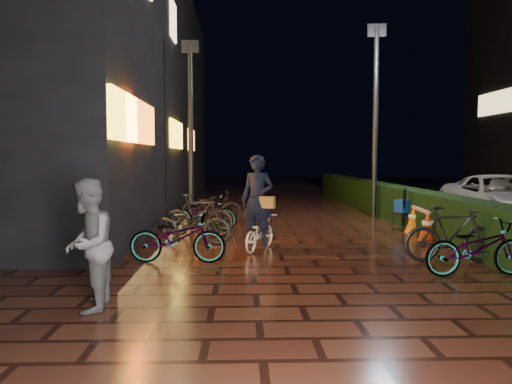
{
  "coord_description": "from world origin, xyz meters",
  "views": [
    {
      "loc": [
        -1.31,
        -7.75,
        1.86
      ],
      "look_at": [
        -0.98,
        3.07,
        1.1
      ],
      "focal_mm": 35.0,
      "sensor_mm": 36.0,
      "label": 1
    }
  ],
  "objects_px": {
    "bystander_person": "(88,245)",
    "cart_assembly": "(405,208)",
    "cyclist": "(258,215)",
    "van": "(502,200)",
    "traffic_barrier": "(420,222)"
  },
  "relations": [
    {
      "from": "bystander_person",
      "to": "cyclist",
      "type": "distance_m",
      "value": 4.39
    },
    {
      "from": "traffic_barrier",
      "to": "cart_assembly",
      "type": "distance_m",
      "value": 1.2
    },
    {
      "from": "traffic_barrier",
      "to": "cart_assembly",
      "type": "bearing_deg",
      "value": 88.86
    },
    {
      "from": "bystander_person",
      "to": "cyclist",
      "type": "height_order",
      "value": "cyclist"
    },
    {
      "from": "van",
      "to": "cart_assembly",
      "type": "height_order",
      "value": "van"
    },
    {
      "from": "bystander_person",
      "to": "van",
      "type": "height_order",
      "value": "bystander_person"
    },
    {
      "from": "van",
      "to": "traffic_barrier",
      "type": "distance_m",
      "value": 3.46
    },
    {
      "from": "traffic_barrier",
      "to": "cart_assembly",
      "type": "relative_size",
      "value": 1.52
    },
    {
      "from": "bystander_person",
      "to": "cart_assembly",
      "type": "xyz_separation_m",
      "value": [
        6.07,
        6.64,
        -0.24
      ]
    },
    {
      "from": "bystander_person",
      "to": "cart_assembly",
      "type": "relative_size",
      "value": 1.47
    },
    {
      "from": "van",
      "to": "traffic_barrier",
      "type": "bearing_deg",
      "value": -140.45
    },
    {
      "from": "traffic_barrier",
      "to": "bystander_person",
      "type": "bearing_deg",
      "value": -137.93
    },
    {
      "from": "van",
      "to": "cyclist",
      "type": "relative_size",
      "value": 2.59
    },
    {
      "from": "bystander_person",
      "to": "cyclist",
      "type": "xyz_separation_m",
      "value": [
        2.19,
        3.8,
        -0.1
      ]
    },
    {
      "from": "van",
      "to": "traffic_barrier",
      "type": "relative_size",
      "value": 2.96
    }
  ]
}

